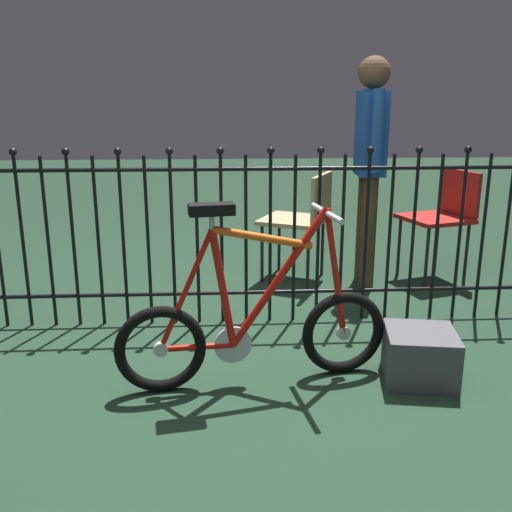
# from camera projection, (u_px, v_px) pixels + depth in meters

# --- Properties ---
(ground_plane) EXTENTS (20.00, 20.00, 0.00)m
(ground_plane) POSITION_uv_depth(u_px,v_px,m) (263.00, 375.00, 2.84)
(ground_plane) COLOR #1D3624
(iron_fence) EXTENTS (4.46, 0.07, 1.11)m
(iron_fence) POSITION_uv_depth(u_px,v_px,m) (244.00, 232.00, 3.38)
(iron_fence) COLOR black
(iron_fence) RESTS_ON ground
(bicycle) EXTENTS (1.30, 0.40, 0.87)m
(bicycle) POSITION_uv_depth(u_px,v_px,m) (255.00, 325.00, 2.70)
(bicycle) COLOR black
(bicycle) RESTS_ON ground
(chair_red) EXTENTS (0.53, 0.53, 0.81)m
(chair_red) POSITION_uv_depth(u_px,v_px,m) (444.00, 212.00, 4.21)
(chair_red) COLOR black
(chair_red) RESTS_ON ground
(chair_tan) EXTENTS (0.59, 0.59, 0.79)m
(chair_tan) POSITION_uv_depth(u_px,v_px,m) (304.00, 215.00, 4.17)
(chair_tan) COLOR black
(chair_tan) RESTS_ON ground
(person_visitor) EXTENTS (0.22, 0.48, 1.58)m
(person_visitor) POSITION_uv_depth(u_px,v_px,m) (370.00, 154.00, 3.97)
(person_visitor) COLOR #4C3823
(person_visitor) RESTS_ON ground
(display_crate) EXTENTS (0.38, 0.38, 0.24)m
(display_crate) POSITION_uv_depth(u_px,v_px,m) (420.00, 356.00, 2.77)
(display_crate) COLOR #4C4C51
(display_crate) RESTS_ON ground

